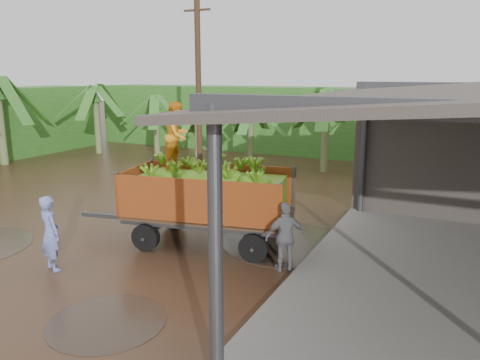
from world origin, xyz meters
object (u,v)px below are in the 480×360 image
utility_pole (199,89)px  man_blue (50,233)px  banana_trailer (208,195)px  man_grey (285,237)px

utility_pole → man_blue: bearing=-78.5°
banana_trailer → man_blue: 3.83m
man_grey → man_blue: bearing=-14.1°
banana_trailer → utility_pole: bearing=111.3°
man_blue → utility_pole: bearing=-61.1°
banana_trailer → man_grey: (2.41, -0.72, -0.51)m
man_grey → utility_pole: 10.54m
banana_trailer → man_grey: size_ratio=3.73×
banana_trailer → utility_pole: 8.45m
man_blue → utility_pole: (-2.00, 9.83, 2.87)m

